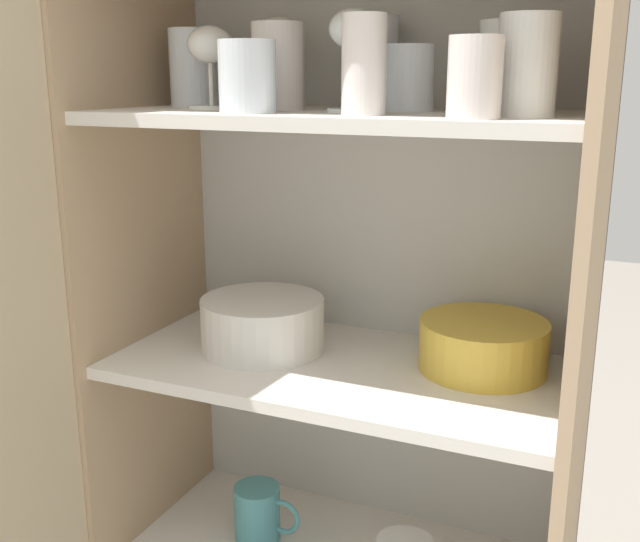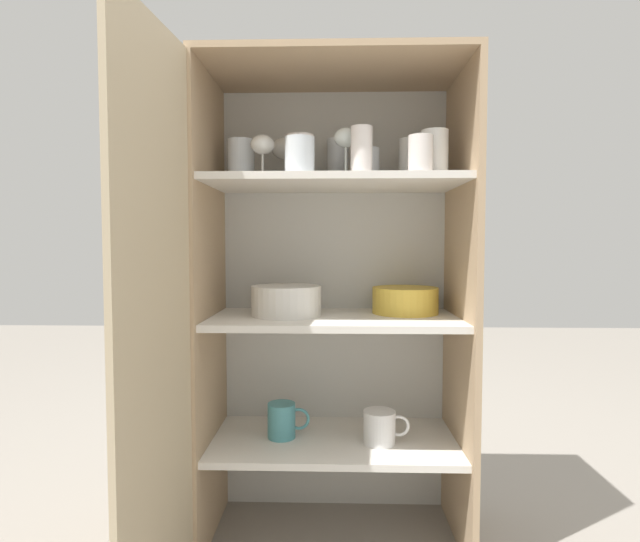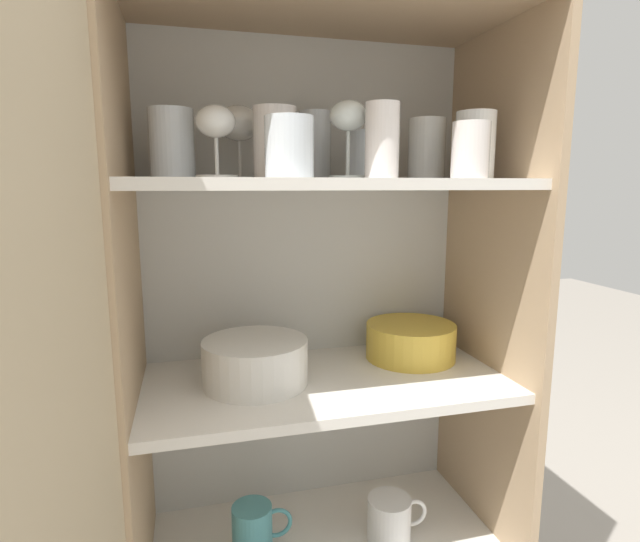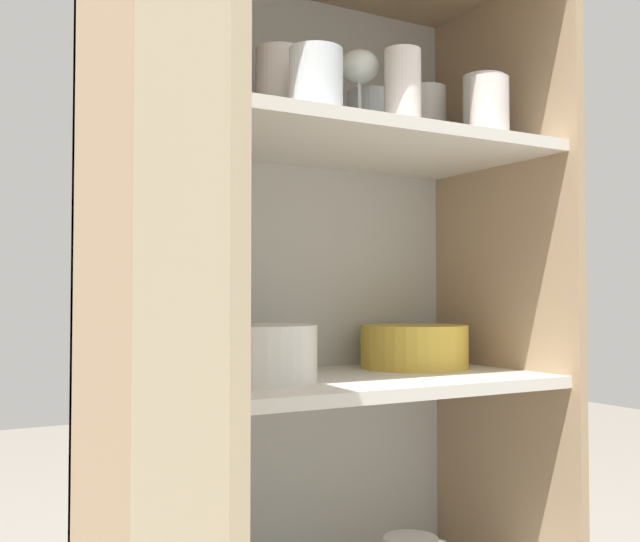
{
  "view_description": "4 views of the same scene",
  "coord_description": "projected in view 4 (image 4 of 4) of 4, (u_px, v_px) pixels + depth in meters",
  "views": [
    {
      "loc": [
        0.43,
        -0.88,
        1.12
      ],
      "look_at": [
        -0.03,
        0.17,
        0.82
      ],
      "focal_mm": 42.0,
      "sensor_mm": 36.0,
      "label": 1
    },
    {
      "loc": [
        0.0,
        -1.29,
        0.88
      ],
      "look_at": [
        -0.04,
        0.16,
        0.8
      ],
      "focal_mm": 28.0,
      "sensor_mm": 36.0,
      "label": 2
    },
    {
      "loc": [
        -0.26,
        -0.76,
        1.06
      ],
      "look_at": [
        0.0,
        0.23,
        0.88
      ],
      "focal_mm": 28.0,
      "sensor_mm": 36.0,
      "label": 3
    },
    {
      "loc": [
        -0.63,
        -0.89,
        0.8
      ],
      "look_at": [
        0.01,
        0.24,
        0.85
      ],
      "focal_mm": 42.0,
      "sensor_mm": 36.0,
      "label": 4
    }
  ],
  "objects": [
    {
      "name": "tumbler_glass_6",
      "position": [
        489.0,
        107.0,
        1.25
      ],
      "size": [
        0.07,
        0.07,
        0.1
      ],
      "color": "silver",
      "rests_on": "shelf_board_upper"
    },
    {
      "name": "tumbler_glass_7",
      "position": [
        316.0,
        82.0,
        1.11
      ],
      "size": [
        0.08,
        0.08,
        0.1
      ],
      "color": "white",
      "rests_on": "shelf_board_upper"
    },
    {
      "name": "tumbler_glass_0",
      "position": [
        301.0,
        111.0,
        1.37
      ],
      "size": [
        0.07,
        0.07,
        0.14
      ],
      "color": "white",
      "rests_on": "shelf_board_upper"
    },
    {
      "name": "wine_glass_0",
      "position": [
        223.0,
        76.0,
        1.27
      ],
      "size": [
        0.09,
        0.09,
        0.15
      ],
      "color": "white",
      "rests_on": "shelf_board_upper"
    },
    {
      "name": "wine_glass_1",
      "position": [
        223.0,
        62.0,
        1.13
      ],
      "size": [
        0.07,
        0.07,
        0.13
      ],
      "color": "white",
      "rests_on": "shelf_board_upper"
    },
    {
      "name": "tumbler_glass_1",
      "position": [
        484.0,
        111.0,
        1.34
      ],
      "size": [
        0.08,
        0.08,
        0.13
      ],
      "color": "white",
      "rests_on": "shelf_board_upper"
    },
    {
      "name": "shelf_board_middle",
      "position": [
        332.0,
        384.0,
        1.24
      ],
      "size": [
        0.73,
        0.36,
        0.02
      ],
      "primitive_type": "cube",
      "color": "silver"
    },
    {
      "name": "tumbler_glass_5",
      "position": [
        403.0,
        90.0,
        1.21
      ],
      "size": [
        0.06,
        0.06,
        0.13
      ],
      "color": "silver",
      "rests_on": "shelf_board_upper"
    },
    {
      "name": "tumbler_glass_4",
      "position": [
        159.0,
        82.0,
        1.16
      ],
      "size": [
        0.08,
        0.08,
        0.13
      ],
      "color": "white",
      "rests_on": "shelf_board_upper"
    },
    {
      "name": "shelf_board_upper",
      "position": [
        332.0,
        142.0,
        1.25
      ],
      "size": [
        0.73,
        0.36,
        0.02
      ],
      "primitive_type": "cube",
      "color": "silver"
    },
    {
      "name": "plate_stack_white",
      "position": [
        251.0,
        353.0,
        1.18
      ],
      "size": [
        0.21,
        0.21,
        0.09
      ],
      "color": "silver",
      "rests_on": "shelf_board_middle"
    },
    {
      "name": "tumbler_glass_2",
      "position": [
        426.0,
        121.0,
        1.41
      ],
      "size": [
        0.08,
        0.08,
        0.13
      ],
      "color": "white",
      "rests_on": "shelf_board_upper"
    },
    {
      "name": "cupboard_back_panel",
      "position": [
        280.0,
        357.0,
        1.41
      ],
      "size": [
        0.76,
        0.02,
        1.38
      ],
      "primitive_type": "cube",
      "color": "silver",
      "rests_on": "ground_plane"
    },
    {
      "name": "wine_glass_2",
      "position": [
        359.0,
        74.0,
        1.24
      ],
      "size": [
        0.07,
        0.07,
        0.14
      ],
      "color": "white",
      "rests_on": "shelf_board_upper"
    },
    {
      "name": "mixing_bowl_large",
      "position": [
        414.0,
        345.0,
        1.41
      ],
      "size": [
        0.2,
        0.2,
        0.08
      ],
      "color": "gold",
      "rests_on": "shelf_board_middle"
    },
    {
      "name": "cupboard_side_left",
      "position": [
        105.0,
        377.0,
        1.06
      ],
      "size": [
        0.02,
        0.4,
        1.38
      ],
      "primitive_type": "cube",
      "color": "tan",
      "rests_on": "ground_plane"
    },
    {
      "name": "tumbler_glass_8",
      "position": [
        370.0,
        118.0,
        1.32
      ],
      "size": [
        0.08,
        0.08,
        0.09
      ],
      "color": "white",
      "rests_on": "shelf_board_upper"
    },
    {
      "name": "tumbler_glass_3",
      "position": [
        280.0,
        89.0,
        1.2
      ],
      "size": [
        0.08,
        0.08,
        0.13
      ],
      "color": "silver",
      "rests_on": "shelf_board_upper"
    },
    {
      "name": "cupboard_door",
      "position": [
        177.0,
        417.0,
        0.71
      ],
      "size": [
        0.05,
        0.38,
        1.38
      ],
      "color": "tan",
      "rests_on": "ground_plane"
    },
    {
      "name": "cupboard_side_right",
      "position": [
        500.0,
        356.0,
        1.42
      ],
      "size": [
        0.02,
        0.4,
        1.38
      ],
      "primitive_type": "cube",
      "color": "tan",
      "rests_on": "ground_plane"
    }
  ]
}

